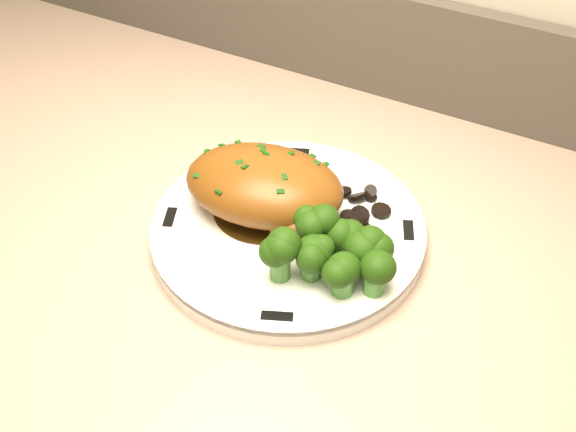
% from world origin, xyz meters
% --- Properties ---
extents(plate, '(0.24, 0.24, 0.02)m').
position_xyz_m(plate, '(-0.10, 1.73, 0.91)').
color(plate, white).
rests_on(plate, counter).
extents(rim_accent_0, '(0.02, 0.03, 0.00)m').
position_xyz_m(rim_accent_0, '(-0.00, 1.77, 0.92)').
color(rim_accent_0, black).
rests_on(rim_accent_0, plate).
extents(rim_accent_1, '(0.03, 0.02, 0.00)m').
position_xyz_m(rim_accent_1, '(-0.14, 1.82, 0.92)').
color(rim_accent_1, black).
rests_on(rim_accent_1, plate).
extents(rim_accent_2, '(0.02, 0.03, 0.00)m').
position_xyz_m(rim_accent_2, '(-0.20, 1.69, 0.92)').
color(rim_accent_2, black).
rests_on(rim_accent_2, plate).
extents(rim_accent_3, '(0.03, 0.02, 0.00)m').
position_xyz_m(rim_accent_3, '(-0.06, 1.63, 0.92)').
color(rim_accent_3, black).
rests_on(rim_accent_3, plate).
extents(gravy_pool, '(0.09, 0.09, 0.00)m').
position_xyz_m(gravy_pool, '(-0.13, 1.73, 0.92)').
color(gravy_pool, '#311F09').
rests_on(gravy_pool, plate).
extents(chicken_breast, '(0.16, 0.12, 0.06)m').
position_xyz_m(chicken_breast, '(-0.12, 1.73, 0.94)').
color(chicken_breast, brown).
rests_on(chicken_breast, plate).
extents(mushroom_pile, '(0.07, 0.06, 0.02)m').
position_xyz_m(mushroom_pile, '(-0.07, 1.77, 0.92)').
color(mushroom_pile, black).
rests_on(mushroom_pile, plate).
extents(broccoli_florets, '(0.10, 0.08, 0.04)m').
position_xyz_m(broccoli_florets, '(-0.04, 1.69, 0.94)').
color(broccoli_florets, '#53963F').
rests_on(broccoli_florets, plate).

